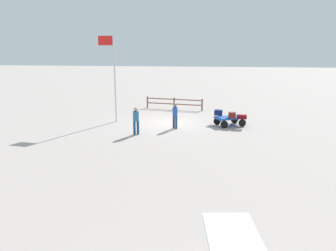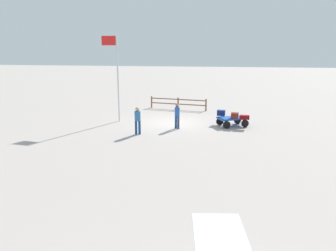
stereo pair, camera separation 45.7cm
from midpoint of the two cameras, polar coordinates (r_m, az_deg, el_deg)
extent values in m
plane|color=#AC9F98|center=(22.29, 1.32, 0.45)|extent=(120.00, 120.00, 0.00)
cube|color=#164AAD|center=(21.76, 11.58, 1.25)|extent=(2.07, 1.64, 0.10)
cube|color=#164AAD|center=(21.36, 9.53, 1.12)|extent=(0.45, 0.84, 0.10)
cylinder|color=black|center=(21.10, 10.64, 0.11)|extent=(0.48, 0.31, 0.47)
cylinder|color=black|center=(21.95, 9.46, 0.69)|extent=(0.48, 0.31, 0.47)
cylinder|color=black|center=(21.71, 13.66, 0.34)|extent=(0.48, 0.31, 0.47)
cylinder|color=black|center=(22.54, 12.40, 0.90)|extent=(0.48, 0.31, 0.47)
cube|color=navy|center=(22.13, 9.68, 2.15)|extent=(0.55, 0.43, 0.36)
cube|color=maroon|center=(21.45, 11.98, 1.68)|extent=(0.50, 0.45, 0.35)
cube|color=maroon|center=(21.32, 13.57, 1.38)|extent=(0.63, 0.38, 0.25)
cylinder|color=navy|center=(20.64, 2.41, 0.46)|extent=(0.14, 0.14, 0.77)
cylinder|color=navy|center=(20.77, 1.99, 0.54)|extent=(0.14, 0.14, 0.77)
cylinder|color=#2451AE|center=(20.56, 2.22, 2.35)|extent=(0.42, 0.42, 0.59)
sphere|color=#84674C|center=(20.49, 2.23, 3.46)|extent=(0.22, 0.22, 0.22)
cylinder|color=navy|center=(19.41, -4.24, -0.35)|extent=(0.14, 0.14, 0.81)
cylinder|color=navy|center=(19.41, -4.82, -0.37)|extent=(0.14, 0.14, 0.81)
cylinder|color=#2C649E|center=(19.25, -4.57, 1.64)|extent=(0.42, 0.42, 0.58)
sphere|color=tan|center=(19.17, -4.59, 2.83)|extent=(0.23, 0.23, 0.23)
cylinder|color=silver|center=(22.58, -8.00, 7.91)|extent=(0.10, 0.10, 5.77)
cube|color=red|center=(22.63, -9.58, 14.17)|extent=(0.98, 0.15, 0.60)
cylinder|color=brown|center=(26.46, 7.02, 3.51)|extent=(0.12, 0.12, 0.96)
cylinder|color=brown|center=(27.00, 2.22, 3.80)|extent=(0.12, 0.12, 0.96)
cylinder|color=brown|center=(27.71, -2.37, 4.05)|extent=(0.12, 0.12, 0.96)
cube|color=brown|center=(26.94, 2.23, 4.50)|extent=(4.54, 0.88, 0.08)
cube|color=brown|center=(27.00, 2.22, 3.70)|extent=(4.54, 0.88, 0.08)
camera|label=1|loc=(0.23, -89.19, 0.20)|focal=35.55mm
camera|label=2|loc=(0.23, 90.81, -0.20)|focal=35.55mm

